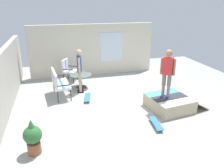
{
  "coord_description": "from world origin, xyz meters",
  "views": [
    {
      "loc": [
        -6.85,
        2.36,
        3.5
      ],
      "look_at": [
        0.35,
        0.45,
        0.7
      ],
      "focal_mm": 35.9,
      "sensor_mm": 36.0,
      "label": 1
    }
  ],
  "objects_px": {
    "patio_chair_near_house": "(68,68)",
    "skateboard_spare": "(156,123)",
    "patio_bench": "(58,81)",
    "person_watching": "(79,68)",
    "patio_table": "(81,78)",
    "potted_plant": "(33,137)",
    "skateboard_by_bench": "(88,97)",
    "person_skater": "(167,71)",
    "skate_ramp": "(170,103)"
  },
  "relations": [
    {
      "from": "skateboard_spare",
      "to": "potted_plant",
      "type": "relative_size",
      "value": 0.89
    },
    {
      "from": "person_watching",
      "to": "skateboard_by_bench",
      "type": "bearing_deg",
      "value": -168.99
    },
    {
      "from": "patio_chair_near_house",
      "to": "skateboard_spare",
      "type": "distance_m",
      "value": 5.18
    },
    {
      "from": "patio_bench",
      "to": "patio_table",
      "type": "xyz_separation_m",
      "value": [
        0.72,
        -0.95,
        -0.21
      ]
    },
    {
      "from": "patio_table",
      "to": "skateboard_by_bench",
      "type": "xyz_separation_m",
      "value": [
        -1.31,
        -0.06,
        -0.32
      ]
    },
    {
      "from": "patio_chair_near_house",
      "to": "patio_bench",
      "type": "bearing_deg",
      "value": 163.77
    },
    {
      "from": "patio_bench",
      "to": "potted_plant",
      "type": "xyz_separation_m",
      "value": [
        -3.39,
        0.73,
        -0.15
      ]
    },
    {
      "from": "patio_chair_near_house",
      "to": "skateboard_by_bench",
      "type": "height_order",
      "value": "patio_chair_near_house"
    },
    {
      "from": "skate_ramp",
      "to": "person_watching",
      "type": "xyz_separation_m",
      "value": [
        2.3,
        2.75,
        0.81
      ]
    },
    {
      "from": "patio_table",
      "to": "person_watching",
      "type": "bearing_deg",
      "value": 168.82
    },
    {
      "from": "patio_chair_near_house",
      "to": "person_watching",
      "type": "xyz_separation_m",
      "value": [
        -1.45,
        -0.37,
        0.41
      ]
    },
    {
      "from": "skateboard_by_bench",
      "to": "skateboard_spare",
      "type": "distance_m",
      "value": 2.92
    },
    {
      "from": "person_skater",
      "to": "patio_table",
      "type": "bearing_deg",
      "value": 41.39
    },
    {
      "from": "patio_bench",
      "to": "skateboard_spare",
      "type": "distance_m",
      "value": 4.05
    },
    {
      "from": "skateboard_by_bench",
      "to": "potted_plant",
      "type": "relative_size",
      "value": 0.9
    },
    {
      "from": "patio_bench",
      "to": "person_watching",
      "type": "bearing_deg",
      "value": -75.39
    },
    {
      "from": "person_watching",
      "to": "skateboard_by_bench",
      "type": "xyz_separation_m",
      "value": [
        -0.81,
        -0.16,
        -0.94
      ]
    },
    {
      "from": "patio_bench",
      "to": "person_watching",
      "type": "relative_size",
      "value": 0.74
    },
    {
      "from": "skateboard_spare",
      "to": "potted_plant",
      "type": "bearing_deg",
      "value": 96.59
    },
    {
      "from": "patio_bench",
      "to": "patio_table",
      "type": "height_order",
      "value": "patio_bench"
    },
    {
      "from": "patio_bench",
      "to": "skateboard_spare",
      "type": "relative_size",
      "value": 1.59
    },
    {
      "from": "person_skater",
      "to": "person_watching",
      "type": "bearing_deg",
      "value": 48.11
    },
    {
      "from": "patio_chair_near_house",
      "to": "person_skater",
      "type": "distance_m",
      "value": 4.81
    },
    {
      "from": "skateboard_by_bench",
      "to": "skate_ramp",
      "type": "bearing_deg",
      "value": -119.84
    },
    {
      "from": "skate_ramp",
      "to": "potted_plant",
      "type": "distance_m",
      "value": 4.53
    },
    {
      "from": "person_skater",
      "to": "skateboard_spare",
      "type": "bearing_deg",
      "value": 141.62
    },
    {
      "from": "skate_ramp",
      "to": "skateboard_by_bench",
      "type": "xyz_separation_m",
      "value": [
        1.49,
        2.59,
        -0.14
      ]
    },
    {
      "from": "patio_bench",
      "to": "person_skater",
      "type": "distance_m",
      "value": 4.06
    },
    {
      "from": "skateboard_spare",
      "to": "patio_bench",
      "type": "bearing_deg",
      "value": 41.74
    },
    {
      "from": "patio_bench",
      "to": "skateboard_by_bench",
      "type": "relative_size",
      "value": 1.58
    },
    {
      "from": "patio_chair_near_house",
      "to": "skateboard_by_bench",
      "type": "xyz_separation_m",
      "value": [
        -2.26,
        -0.53,
        -0.53
      ]
    },
    {
      "from": "patio_bench",
      "to": "skateboard_spare",
      "type": "xyz_separation_m",
      "value": [
        -2.99,
        -2.67,
        -0.53
      ]
    },
    {
      "from": "patio_bench",
      "to": "patio_table",
      "type": "relative_size",
      "value": 1.44
    },
    {
      "from": "patio_chair_near_house",
      "to": "patio_table",
      "type": "bearing_deg",
      "value": -153.96
    },
    {
      "from": "person_skater",
      "to": "skate_ramp",
      "type": "bearing_deg",
      "value": -91.84
    },
    {
      "from": "patio_bench",
      "to": "skateboard_by_bench",
      "type": "height_order",
      "value": "patio_bench"
    },
    {
      "from": "patio_table",
      "to": "skateboard_spare",
      "type": "xyz_separation_m",
      "value": [
        -3.71,
        -1.72,
        -0.32
      ]
    },
    {
      "from": "patio_bench",
      "to": "person_skater",
      "type": "height_order",
      "value": "person_skater"
    },
    {
      "from": "patio_chair_near_house",
      "to": "patio_table",
      "type": "xyz_separation_m",
      "value": [
        -0.95,
        -0.47,
        -0.21
      ]
    },
    {
      "from": "skateboard_by_bench",
      "to": "patio_table",
      "type": "bearing_deg",
      "value": 2.61
    },
    {
      "from": "skate_ramp",
      "to": "patio_bench",
      "type": "bearing_deg",
      "value": 60.06
    },
    {
      "from": "skateboard_spare",
      "to": "person_watching",
      "type": "bearing_deg",
      "value": 29.47
    },
    {
      "from": "patio_chair_near_house",
      "to": "patio_table",
      "type": "height_order",
      "value": "patio_chair_near_house"
    },
    {
      "from": "person_watching",
      "to": "skateboard_spare",
      "type": "distance_m",
      "value": 3.81
    },
    {
      "from": "skate_ramp",
      "to": "potted_plant",
      "type": "bearing_deg",
      "value": 106.89
    },
    {
      "from": "patio_chair_near_house",
      "to": "potted_plant",
      "type": "height_order",
      "value": "patio_chair_near_house"
    },
    {
      "from": "patio_bench",
      "to": "potted_plant",
      "type": "distance_m",
      "value": 3.47
    },
    {
      "from": "person_skater",
      "to": "skateboard_spare",
      "type": "relative_size",
      "value": 1.99
    },
    {
      "from": "patio_chair_near_house",
      "to": "skateboard_spare",
      "type": "height_order",
      "value": "patio_chair_near_house"
    },
    {
      "from": "skateboard_spare",
      "to": "skateboard_by_bench",
      "type": "bearing_deg",
      "value": 34.61
    }
  ]
}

